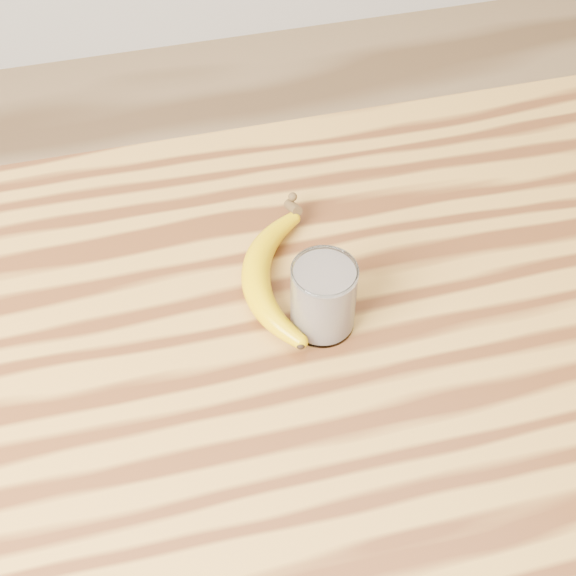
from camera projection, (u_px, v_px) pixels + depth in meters
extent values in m
cube|color=#AA7730|center=(350.00, 350.00, 0.93)|extent=(1.20, 0.80, 0.04)
cylinder|color=brown|center=(551.00, 290.00, 1.57)|extent=(0.06, 0.06, 0.86)
cylinder|color=white|center=(323.00, 297.00, 0.89)|extent=(0.07, 0.07, 0.09)
torus|color=white|center=(325.00, 271.00, 0.86)|extent=(0.07, 0.07, 0.00)
cylinder|color=beige|center=(323.00, 298.00, 0.90)|extent=(0.07, 0.07, 0.08)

